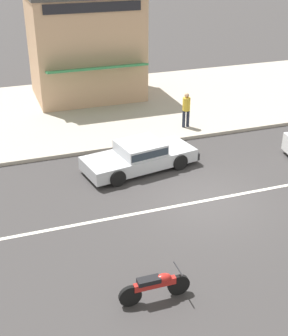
# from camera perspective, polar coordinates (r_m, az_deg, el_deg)

# --- Properties ---
(ground_plane) EXTENTS (160.00, 160.00, 0.00)m
(ground_plane) POSITION_cam_1_polar(r_m,az_deg,el_deg) (15.70, 7.61, -3.94)
(ground_plane) COLOR #383535
(lane_centre_stripe) EXTENTS (50.40, 0.14, 0.01)m
(lane_centre_stripe) POSITION_cam_1_polar(r_m,az_deg,el_deg) (15.70, 7.62, -3.93)
(lane_centre_stripe) COLOR silver
(lane_centre_stripe) RESTS_ON ground
(kerb_strip) EXTENTS (68.00, 10.00, 0.15)m
(kerb_strip) POSITION_cam_1_polar(r_m,az_deg,el_deg) (24.02, -2.87, 7.59)
(kerb_strip) COLOR #ADA393
(kerb_strip) RESTS_ON ground
(sedan_silver_2) EXTENTS (4.52, 2.34, 1.06)m
(sedan_silver_2) POSITION_cam_1_polar(r_m,az_deg,el_deg) (17.40, -0.49, 1.52)
(sedan_silver_2) COLOR #B7BABF
(sedan_silver_2) RESTS_ON ground
(motorcycle_1) EXTENTS (1.80, 0.56, 0.80)m
(motorcycle_1) POSITION_cam_1_polar(r_m,az_deg,el_deg) (11.51, 1.42, -14.14)
(motorcycle_1) COLOR black
(motorcycle_1) RESTS_ON ground
(pedestrian_near_clock) EXTENTS (0.34, 0.34, 1.57)m
(pedestrian_near_clock) POSITION_cam_1_polar(r_m,az_deg,el_deg) (20.85, 5.18, 7.35)
(pedestrian_near_clock) COLOR #232838
(pedestrian_near_clock) RESTS_ON kerb_strip
(shopfront_corner_warung) EXTENTS (5.50, 4.93, 5.30)m
(shopfront_corner_warung) POSITION_cam_1_polar(r_m,az_deg,el_deg) (24.91, -7.15, 14.65)
(shopfront_corner_warung) COLOR tan
(shopfront_corner_warung) RESTS_ON kerb_strip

